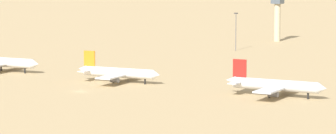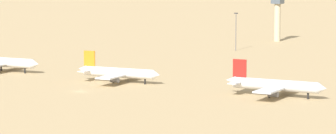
# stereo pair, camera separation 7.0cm
# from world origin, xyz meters

# --- Properties ---
(ground) EXTENTS (4000.00, 4000.00, 0.00)m
(ground) POSITION_xyz_m (0.00, 0.00, 0.00)
(ground) COLOR tan
(parked_jet_orange_1) EXTENTS (34.67, 29.43, 11.46)m
(parked_jet_orange_1) POSITION_xyz_m (-56.88, 23.39, 3.75)
(parked_jet_orange_1) COLOR white
(parked_jet_orange_1) RESTS_ON ground
(parked_jet_orange_2) EXTENTS (32.40, 27.50, 10.70)m
(parked_jet_orange_2) POSITION_xyz_m (-1.78, 24.18, 3.51)
(parked_jet_orange_2) COLOR white
(parked_jet_orange_2) RESTS_ON ground
(parked_jet_red_3) EXTENTS (34.22, 28.89, 11.30)m
(parked_jet_red_3) POSITION_xyz_m (58.67, 25.25, 3.70)
(parked_jet_red_3) COLOR silver
(parked_jet_red_3) RESTS_ON ground
(control_tower) EXTENTS (5.20, 5.20, 24.60)m
(control_tower) POSITION_xyz_m (-20.39, 188.34, 14.84)
(control_tower) COLOR #C6B793
(control_tower) RESTS_ON ground
(light_pole_west) EXTENTS (1.80, 0.50, 17.56)m
(light_pole_west) POSITION_xyz_m (-16.90, 138.13, 10.02)
(light_pole_west) COLOR #59595E
(light_pole_west) RESTS_ON ground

